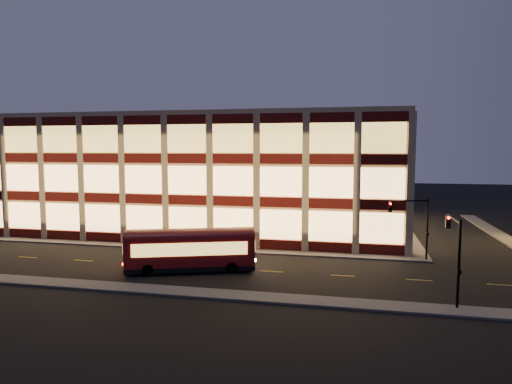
# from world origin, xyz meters

# --- Properties ---
(ground) EXTENTS (200.00, 200.00, 0.00)m
(ground) POSITION_xyz_m (0.00, 0.00, 0.00)
(ground) COLOR black
(ground) RESTS_ON ground
(sidewalk_office_south) EXTENTS (54.00, 2.00, 0.15)m
(sidewalk_office_south) POSITION_xyz_m (-3.00, 1.00, 0.07)
(sidewalk_office_south) COLOR #514F4C
(sidewalk_office_south) RESTS_ON ground
(sidewalk_office_east) EXTENTS (2.00, 30.00, 0.15)m
(sidewalk_office_east) POSITION_xyz_m (23.00, 17.00, 0.07)
(sidewalk_office_east) COLOR #514F4C
(sidewalk_office_east) RESTS_ON ground
(sidewalk_tower_west) EXTENTS (2.00, 30.00, 0.15)m
(sidewalk_tower_west) POSITION_xyz_m (34.00, 17.00, 0.07)
(sidewalk_tower_west) COLOR #514F4C
(sidewalk_tower_west) RESTS_ON ground
(sidewalk_near) EXTENTS (100.00, 2.00, 0.15)m
(sidewalk_near) POSITION_xyz_m (0.00, -13.00, 0.07)
(sidewalk_near) COLOR #514F4C
(sidewalk_near) RESTS_ON ground
(office_building) EXTENTS (50.45, 30.45, 14.50)m
(office_building) POSITION_xyz_m (-2.91, 16.91, 7.25)
(office_building) COLOR tan
(office_building) RESTS_ON ground
(traffic_signal_far) EXTENTS (3.79, 1.87, 6.00)m
(traffic_signal_far) POSITION_xyz_m (22.21, 0.24, 4.11)
(traffic_signal_far) COLOR black
(traffic_signal_far) RESTS_ON ground
(traffic_signal_near) EXTENTS (0.32, 4.45, 6.00)m
(traffic_signal_near) POSITION_xyz_m (23.50, -11.03, 4.13)
(traffic_signal_near) COLOR black
(traffic_signal_near) RESTS_ON ground
(trolley_bus) EXTENTS (11.15, 6.18, 3.68)m
(trolley_bus) POSITION_xyz_m (3.10, -7.18, 2.04)
(trolley_bus) COLOR #7A0607
(trolley_bus) RESTS_ON ground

